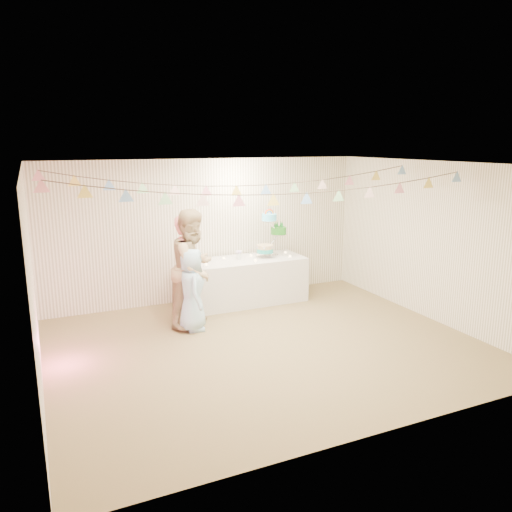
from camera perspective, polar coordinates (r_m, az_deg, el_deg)
name	(u,v)px	position (r m, az deg, el deg)	size (l,w,h in m)	color
floor	(266,345)	(7.37, 1.16, -10.18)	(6.00, 6.00, 0.00)	brown
ceiling	(267,164)	(6.78, 1.26, 10.46)	(6.00, 6.00, 0.00)	silver
back_wall	(208,230)	(9.23, -5.49, 2.95)	(6.00, 6.00, 0.00)	white
front_wall	(379,313)	(4.91, 13.93, -6.37)	(6.00, 6.00, 0.00)	white
left_wall	(32,283)	(6.32, -24.21, -2.83)	(5.00, 5.00, 0.00)	white
right_wall	(432,241)	(8.66, 19.45, 1.59)	(5.00, 5.00, 0.00)	white
table	(245,281)	(9.15, -1.22, -2.83)	(2.17, 0.87, 0.81)	silver
cake_stand	(271,237)	(9.24, 1.78, 2.14)	(0.74, 0.43, 0.82)	silver
cake_bottom	(265,256)	(9.19, 1.09, 0.01)	(0.31, 0.31, 0.15)	#25ACA0
cake_middle	(278,239)	(9.41, 2.52, 1.98)	(0.27, 0.27, 0.22)	#1F7A1A
cake_top_tier	(269,226)	(9.15, 1.53, 3.40)	(0.25, 0.25, 0.19)	#50D0FD
platter	(213,266)	(8.79, -4.95, -1.16)	(0.35, 0.35, 0.02)	white
posy	(239,258)	(9.05, -1.99, -0.23)	(0.15, 0.15, 0.17)	white
person_adult_a	(188,269)	(8.09, -7.75, -1.52)	(0.65, 0.43, 1.78)	#E77B79
person_adult_b	(194,268)	(7.94, -7.14, -1.39)	(0.91, 0.71, 1.88)	tan
person_child	(192,290)	(7.81, -7.32, -3.87)	(0.63, 0.41, 1.30)	#A3CDE8
bunting_back	(236,178)	(7.80, -2.27, 8.94)	(5.60, 1.10, 0.40)	pink
bunting_front	(273,186)	(6.62, 2.00, 7.97)	(5.60, 0.90, 0.36)	#72A5E5
tealight_0	(206,264)	(8.63, -5.73, -0.96)	(0.04, 0.04, 0.03)	#FFD88C
tealight_1	(224,258)	(9.08, -3.71, -0.23)	(0.04, 0.04, 0.03)	#FFD88C
tealight_2	(255,260)	(8.89, -0.08, -0.49)	(0.04, 0.04, 0.03)	#FFD88C
tealight_3	(258,254)	(9.38, 0.21, 0.22)	(0.04, 0.04, 0.03)	#FFD88C
tealight_4	(290,256)	(9.23, 3.90, -0.01)	(0.04, 0.04, 0.03)	#FFD88C
tealight_5	(285,252)	(9.55, 3.39, 0.44)	(0.04, 0.04, 0.03)	#FFD88C
tealight_6	(251,255)	(9.28, -0.59, 0.08)	(0.04, 0.04, 0.03)	#FFD88C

